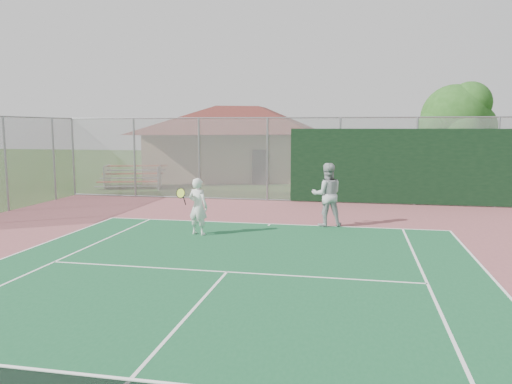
# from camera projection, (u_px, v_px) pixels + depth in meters

# --- Properties ---
(back_fence) EXTENTS (20.08, 0.11, 3.53)m
(back_fence) POSITION_uv_depth(u_px,v_px,m) (342.00, 163.00, 20.36)
(back_fence) COLOR gray
(back_fence) RESTS_ON ground
(side_fence_left) EXTENTS (0.08, 9.00, 3.50)m
(side_fence_left) POSITION_uv_depth(u_px,v_px,m) (6.00, 164.00, 18.36)
(side_fence_left) COLOR gray
(side_fence_left) RESTS_ON ground
(clubhouse) EXTENTS (13.43, 10.40, 5.17)m
(clubhouse) POSITION_uv_depth(u_px,v_px,m) (242.00, 135.00, 30.60)
(clubhouse) COLOR tan
(clubhouse) RESTS_ON ground
(bleachers) EXTENTS (3.53, 2.60, 1.14)m
(bleachers) POSITION_uv_depth(u_px,v_px,m) (133.00, 176.00, 25.74)
(bleachers) COLOR #A33E25
(bleachers) RESTS_ON ground
(tree) EXTENTS (3.73, 3.53, 5.20)m
(tree) POSITION_uv_depth(u_px,v_px,m) (457.00, 120.00, 23.40)
(tree) COLOR #3C2516
(tree) RESTS_ON ground
(player_white_front) EXTENTS (0.93, 0.68, 1.65)m
(player_white_front) POSITION_uv_depth(u_px,v_px,m) (198.00, 207.00, 14.33)
(player_white_front) COLOR white
(player_white_front) RESTS_ON ground
(player_grey_back) EXTENTS (1.11, 0.96, 1.98)m
(player_grey_back) POSITION_uv_depth(u_px,v_px,m) (327.00, 195.00, 15.61)
(player_grey_back) COLOR #AEB1B3
(player_grey_back) RESTS_ON ground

